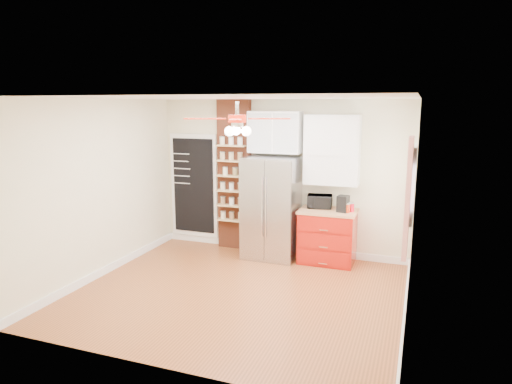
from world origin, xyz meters
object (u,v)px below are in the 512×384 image
(coffee_maker, at_px, (343,204))
(toaster_oven, at_px, (320,201))
(pantry_jar_oats, at_px, (225,171))
(fridge, at_px, (271,208))
(red_cabinet, at_px, (327,236))
(ceiling_fan, at_px, (237,119))
(canister_left, at_px, (347,208))

(coffee_maker, bearing_deg, toaster_oven, 169.99)
(toaster_oven, xyz_separation_m, pantry_jar_oats, (-1.71, -0.04, 0.43))
(coffee_maker, bearing_deg, fridge, -169.67)
(red_cabinet, relative_size, pantry_jar_oats, 6.85)
(fridge, relative_size, red_cabinet, 1.86)
(red_cabinet, height_order, pantry_jar_oats, pantry_jar_oats)
(fridge, height_order, ceiling_fan, ceiling_fan)
(red_cabinet, xyz_separation_m, coffee_maker, (0.25, -0.04, 0.58))
(red_cabinet, bearing_deg, pantry_jar_oats, 177.84)
(red_cabinet, height_order, coffee_maker, coffee_maker)
(ceiling_fan, xyz_separation_m, toaster_oven, (0.75, 1.79, -1.41))
(red_cabinet, bearing_deg, canister_left, -11.99)
(toaster_oven, distance_m, canister_left, 0.51)
(canister_left, bearing_deg, coffee_maker, 160.02)
(toaster_oven, xyz_separation_m, canister_left, (0.48, -0.17, -0.04))
(ceiling_fan, height_order, toaster_oven, ceiling_fan)
(fridge, distance_m, canister_left, 1.29)
(pantry_jar_oats, bearing_deg, red_cabinet, -2.16)
(toaster_oven, bearing_deg, canister_left, -28.16)
(ceiling_fan, height_order, canister_left, ceiling_fan)
(red_cabinet, bearing_deg, fridge, -177.05)
(coffee_maker, bearing_deg, canister_left, -10.03)
(fridge, bearing_deg, red_cabinet, 2.95)
(coffee_maker, height_order, pantry_jar_oats, pantry_jar_oats)
(fridge, xyz_separation_m, red_cabinet, (0.97, 0.05, -0.42))
(red_cabinet, bearing_deg, toaster_oven, 147.30)
(fridge, bearing_deg, coffee_maker, 0.38)
(canister_left, bearing_deg, pantry_jar_oats, 176.41)
(ceiling_fan, bearing_deg, canister_left, 52.63)
(ceiling_fan, xyz_separation_m, pantry_jar_oats, (-0.96, 1.75, -0.98))
(red_cabinet, relative_size, coffee_maker, 3.52)
(canister_left, bearing_deg, fridge, 179.27)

